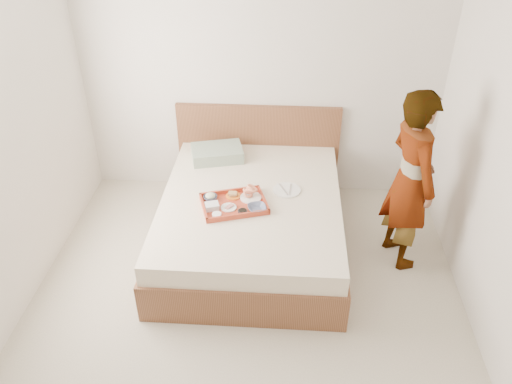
{
  "coord_description": "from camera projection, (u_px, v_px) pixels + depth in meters",
  "views": [
    {
      "loc": [
        0.28,
        -2.68,
        3.07
      ],
      "look_at": [
        0.04,
        0.9,
        0.65
      ],
      "focal_mm": 36.08,
      "sensor_mm": 36.0,
      "label": 1
    }
  ],
  "objects": [
    {
      "name": "ground",
      "position": [
        243.0,
        327.0,
        3.95
      ],
      "size": [
        3.5,
        4.0,
        0.01
      ],
      "primitive_type": "cube",
      "color": "beige",
      "rests_on": "ground"
    },
    {
      "name": "plastic_tub",
      "position": [
        212.0,
        206.0,
        4.3
      ],
      "size": [
        0.13,
        0.12,
        0.05
      ],
      "primitive_type": "cube",
      "rotation": [
        0.0,
        0.0,
        0.31
      ],
      "color": "silver",
      "rests_on": "tray"
    },
    {
      "name": "cheese_round",
      "position": [
        217.0,
        215.0,
        4.21
      ],
      "size": [
        0.1,
        0.1,
        0.03
      ],
      "primitive_type": "cylinder",
      "rotation": [
        0.0,
        0.0,
        0.31
      ],
      "color": "white",
      "rests_on": "tray"
    },
    {
      "name": "bread_plate",
      "position": [
        233.0,
        196.0,
        4.46
      ],
      "size": [
        0.16,
        0.16,
        0.01
      ],
      "primitive_type": "cylinder",
      "rotation": [
        0.0,
        0.0,
        0.31
      ],
      "color": "orange",
      "rests_on": "tray"
    },
    {
      "name": "salad_bowl",
      "position": [
        210.0,
        198.0,
        4.41
      ],
      "size": [
        0.15,
        0.15,
        0.04
      ],
      "primitive_type": "imported",
      "rotation": [
        0.0,
        0.0,
        0.31
      ],
      "color": "#131F45",
      "rests_on": "tray"
    },
    {
      "name": "dinner_plate",
      "position": [
        287.0,
        190.0,
        4.56
      ],
      "size": [
        0.27,
        0.27,
        0.01
      ],
      "primitive_type": "cylinder",
      "rotation": [
        0.0,
        0.0,
        0.1
      ],
      "color": "white",
      "rests_on": "bed"
    },
    {
      "name": "prawn_plate",
      "position": [
        251.0,
        198.0,
        4.43
      ],
      "size": [
        0.23,
        0.23,
        0.01
      ],
      "primitive_type": "cylinder",
      "rotation": [
        0.0,
        0.0,
        0.31
      ],
      "color": "white",
      "rests_on": "tray"
    },
    {
      "name": "wall_back",
      "position": [
        260.0,
        71.0,
        4.88
      ],
      "size": [
        3.5,
        0.01,
        2.6
      ],
      "primitive_type": "cube",
      "color": "silver",
      "rests_on": "ground"
    },
    {
      "name": "bed",
      "position": [
        251.0,
        221.0,
        4.63
      ],
      "size": [
        1.65,
        2.0,
        0.53
      ],
      "primitive_type": "cube",
      "color": "brown",
      "rests_on": "ground"
    },
    {
      "name": "meat_plate",
      "position": [
        229.0,
        207.0,
        4.31
      ],
      "size": [
        0.17,
        0.17,
        0.01
      ],
      "primitive_type": "cylinder",
      "rotation": [
        0.0,
        0.0,
        0.31
      ],
      "color": "white",
      "rests_on": "tray"
    },
    {
      "name": "tray",
      "position": [
        234.0,
        204.0,
        4.35
      ],
      "size": [
        0.63,
        0.53,
        0.05
      ],
      "primitive_type": "cube",
      "rotation": [
        0.0,
        0.0,
        0.31
      ],
      "color": "#AA331C",
      "rests_on": "bed"
    },
    {
      "name": "person",
      "position": [
        410.0,
        181.0,
        4.2
      ],
      "size": [
        0.55,
        0.67,
        1.59
      ],
      "primitive_type": "imported",
      "rotation": [
        0.0,
        0.0,
        1.9
      ],
      "color": "white",
      "rests_on": "ground"
    },
    {
      "name": "sauce_dish",
      "position": [
        243.0,
        212.0,
        4.24
      ],
      "size": [
        0.1,
        0.1,
        0.03
      ],
      "primitive_type": "cylinder",
      "rotation": [
        0.0,
        0.0,
        0.31
      ],
      "color": "black",
      "rests_on": "tray"
    },
    {
      "name": "headboard",
      "position": [
        258.0,
        148.0,
        5.31
      ],
      "size": [
        1.65,
        0.06,
        0.95
      ],
      "primitive_type": "cube",
      "color": "brown",
      "rests_on": "ground"
    },
    {
      "name": "navy_bowl_big",
      "position": [
        257.0,
        208.0,
        4.28
      ],
      "size": [
        0.19,
        0.19,
        0.04
      ],
      "primitive_type": "imported",
      "rotation": [
        0.0,
        0.0,
        0.31
      ],
      "color": "#131F45",
      "rests_on": "tray"
    },
    {
      "name": "pillow",
      "position": [
        217.0,
        153.0,
        5.0
      ],
      "size": [
        0.55,
        0.44,
        0.12
      ],
      "primitive_type": "cube",
      "rotation": [
        0.0,
        0.0,
        0.25
      ],
      "color": "#A6B2A4",
      "rests_on": "bed"
    }
  ]
}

